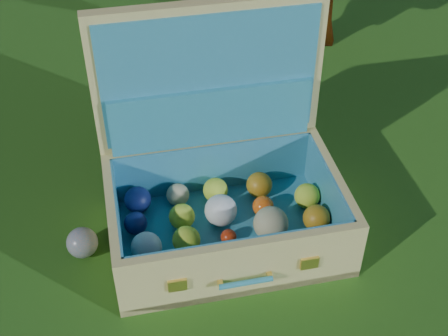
% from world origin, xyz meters
% --- Properties ---
extents(ground, '(60.00, 60.00, 0.00)m').
position_xyz_m(ground, '(0.00, 0.00, 0.00)').
color(ground, '#215114').
rests_on(ground, ground).
extents(stray_ball, '(0.08, 0.08, 0.08)m').
position_xyz_m(stray_ball, '(-0.45, 0.02, 0.04)').
color(stray_ball, teal).
rests_on(stray_ball, ground).
extents(suitcase, '(0.63, 0.50, 0.56)m').
position_xyz_m(suitcase, '(-0.10, 0.12, 0.16)').
color(suitcase, '#DAC975').
rests_on(suitcase, ground).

